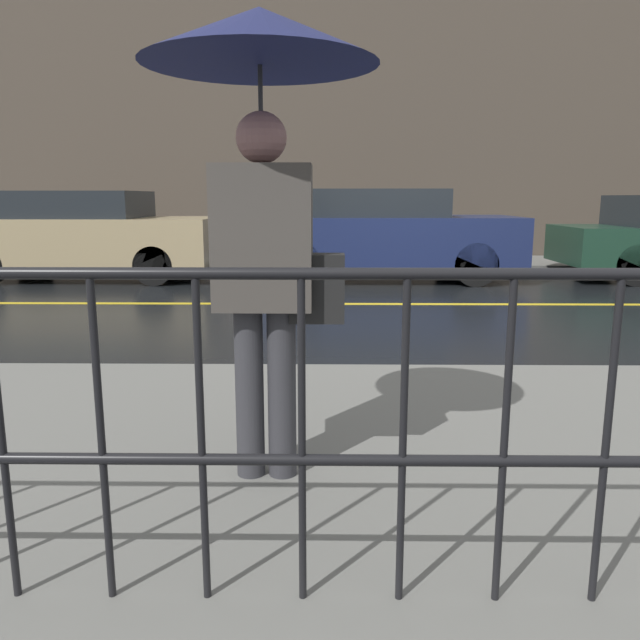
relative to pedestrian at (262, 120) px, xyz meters
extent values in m
plane|color=black|center=(1.43, 5.45, -1.71)|extent=(80.00, 80.00, 0.00)
cube|color=slate|center=(1.43, 0.38, -1.64)|extent=(28.00, 3.09, 0.13)
cube|color=slate|center=(1.43, 10.01, -1.64)|extent=(28.00, 2.08, 0.13)
cube|color=gold|center=(1.43, 5.45, -1.71)|extent=(25.20, 0.12, 0.01)
cube|color=#4C4238|center=(1.43, 11.20, 1.51)|extent=(28.00, 0.30, 6.45)
cylinder|color=black|center=(-0.73, -0.91, -1.06)|extent=(0.02, 0.02, 1.05)
cylinder|color=black|center=(-0.42, -0.91, -1.06)|extent=(0.02, 0.02, 1.05)
cylinder|color=black|center=(-0.11, -0.91, -1.06)|extent=(0.02, 0.02, 1.05)
cylinder|color=black|center=(0.20, -0.91, -1.06)|extent=(0.02, 0.02, 1.05)
cylinder|color=black|center=(0.51, -0.91, -1.06)|extent=(0.02, 0.02, 1.05)
cylinder|color=black|center=(0.81, -0.91, -1.06)|extent=(0.02, 0.02, 1.05)
cylinder|color=black|center=(1.12, -0.91, -1.06)|extent=(0.02, 0.02, 1.05)
cylinder|color=#333338|center=(-0.08, 0.00, -1.19)|extent=(0.13, 0.13, 0.78)
cylinder|color=#333338|center=(0.07, 0.00, -1.19)|extent=(0.13, 0.13, 0.78)
cube|color=#47423D|center=(-0.01, 0.00, -0.49)|extent=(0.42, 0.25, 0.62)
sphere|color=#966866|center=(-0.01, 0.00, -0.07)|extent=(0.21, 0.21, 0.21)
cylinder|color=#262628|center=(-0.01, 0.00, -0.14)|extent=(0.02, 0.02, 0.70)
cone|color=#191E4C|center=(-0.01, 0.00, 0.33)|extent=(0.98, 0.98, 0.22)
cube|color=black|center=(0.23, 0.00, -0.71)|extent=(0.24, 0.12, 0.30)
cube|color=tan|center=(-3.86, 8.00, -1.05)|extent=(4.35, 1.87, 0.78)
cube|color=#1E2328|center=(-4.03, 8.00, -0.44)|extent=(2.26, 1.72, 0.44)
cylinder|color=black|center=(-2.51, 8.83, -1.39)|extent=(0.63, 0.22, 0.63)
cylinder|color=black|center=(-2.51, 7.18, -1.39)|extent=(0.63, 0.22, 0.63)
cylinder|color=black|center=(-5.21, 8.83, -1.39)|extent=(0.63, 0.22, 0.63)
cube|color=#19234C|center=(1.22, 8.00, -1.03)|extent=(4.46, 1.93, 0.78)
cube|color=#1E2328|center=(1.04, 8.00, -0.41)|extent=(2.32, 1.78, 0.45)
cylinder|color=black|center=(2.60, 8.86, -1.36)|extent=(0.70, 0.22, 0.70)
cylinder|color=black|center=(2.60, 7.15, -1.36)|extent=(0.70, 0.22, 0.70)
cylinder|color=black|center=(-0.17, 8.86, -1.36)|extent=(0.70, 0.22, 0.70)
cylinder|color=black|center=(-0.17, 7.15, -1.36)|extent=(0.70, 0.22, 0.70)
cylinder|color=black|center=(5.14, 8.77, -1.38)|extent=(0.67, 0.22, 0.67)
cylinder|color=black|center=(5.14, 7.24, -1.38)|extent=(0.67, 0.22, 0.67)
camera|label=1|loc=(0.28, -2.70, -0.32)|focal=35.00mm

